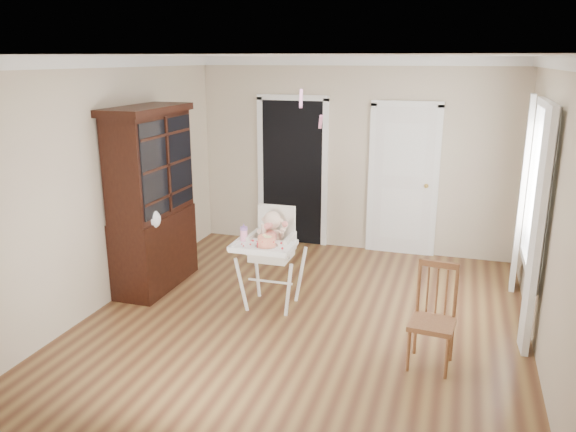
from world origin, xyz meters
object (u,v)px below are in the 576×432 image
(high_chair, at_px, (271,246))
(dining_chair, at_px, (433,320))
(sippy_cup, at_px, (244,233))
(cake, at_px, (267,241))
(china_cabinet, at_px, (152,199))

(high_chair, xyz_separation_m, dining_chair, (1.77, -0.75, -0.26))
(high_chair, distance_m, sippy_cup, 0.34)
(cake, distance_m, china_cabinet, 1.64)
(cake, relative_size, sippy_cup, 1.24)
(cake, bearing_deg, high_chair, 98.34)
(sippy_cup, height_order, dining_chair, sippy_cup)
(sippy_cup, height_order, china_cabinet, china_cabinet)
(china_cabinet, distance_m, dining_chair, 3.49)
(cake, xyz_separation_m, dining_chair, (1.74, -0.49, -0.41))
(high_chair, height_order, sippy_cup, high_chair)
(high_chair, distance_m, china_cabinet, 1.59)
(high_chair, distance_m, dining_chair, 1.94)
(cake, height_order, sippy_cup, sippy_cup)
(cake, distance_m, dining_chair, 1.85)
(high_chair, bearing_deg, china_cabinet, 173.64)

